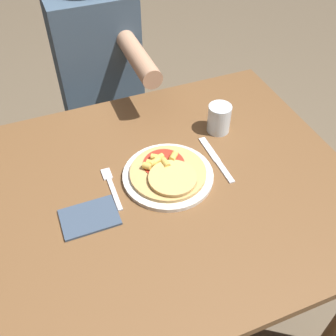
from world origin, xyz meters
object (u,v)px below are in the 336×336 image
dining_table (165,208)px  person_diner (101,81)px  plate (168,176)px  drinking_glass (219,119)px  knife (217,160)px  fork (111,186)px  pizza (168,172)px

dining_table → person_diner: person_diner is taller
plate → dining_table: bearing=-128.1°
drinking_glass → person_diner: 0.61m
dining_table → drinking_glass: size_ratio=11.51×
knife → plate: bearing=-176.4°
dining_table → drinking_glass: 0.36m
plate → fork: plate is taller
dining_table → knife: bearing=11.3°
dining_table → plate: (0.02, 0.03, 0.12)m
plate → drinking_glass: bearing=30.9°
fork → drinking_glass: (0.42, 0.12, 0.05)m
dining_table → drinking_glass: (0.27, 0.17, 0.16)m
fork → plate: bearing=-9.4°
pizza → person_diner: size_ratio=0.19×
dining_table → fork: bearing=159.4°
fork → person_diner: bearing=78.5°
pizza → fork: pizza is taller
knife → drinking_glass: bearing=61.9°
fork → knife: (0.34, -0.02, 0.00)m
pizza → drinking_glass: drinking_glass is taller
pizza → drinking_glass: size_ratio=2.33×
dining_table → person_diner: bearing=91.5°
pizza → fork: size_ratio=1.33×
fork → person_diner: 0.66m
plate → knife: bearing=3.6°
fork → drinking_glass: bearing=15.8°
plate → pizza: size_ratio=1.19×
dining_table → person_diner: 0.70m
plate → fork: 0.17m
plate → drinking_glass: (0.24, 0.15, 0.04)m
fork → pizza: bearing=-10.3°
fork → drinking_glass: 0.44m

